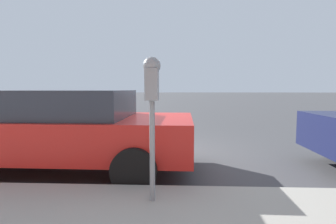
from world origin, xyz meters
TOP-DOWN VIEW (x-y plane):
  - ground_plane at (0.00, 0.00)m, footprint 220.00×220.00m
  - parking_meter at (-2.66, -0.53)m, footprint 0.21×0.19m
  - car_red at (-1.04, 1.14)m, footprint 2.21×4.30m

SIDE VIEW (x-z plane):
  - ground_plane at x=0.00m, z-range 0.00..0.00m
  - car_red at x=-1.04m, z-range 0.05..1.46m
  - parking_meter at x=-2.66m, z-range 0.60..2.20m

